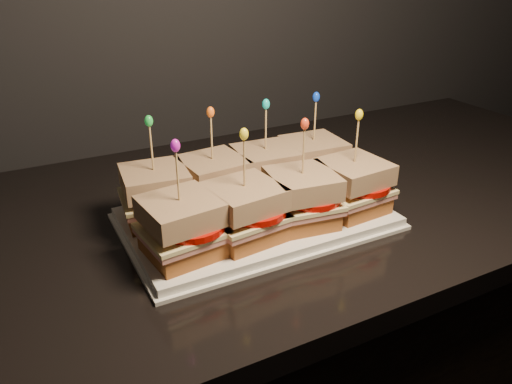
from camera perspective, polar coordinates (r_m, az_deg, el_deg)
name	(u,v)px	position (r m, az deg, el deg)	size (l,w,h in m)	color
granite_slab	(56,256)	(0.80, -21.92, -6.76)	(2.31, 0.69, 0.04)	black
platter	(256,218)	(0.79, 0.00, -3.02)	(0.40, 0.25, 0.02)	white
platter_rim	(256,222)	(0.79, 0.00, -3.40)	(0.41, 0.26, 0.01)	white
sandwich_0_bread_bot	(157,211)	(0.78, -11.20, -2.09)	(0.09, 0.09, 0.03)	brown
sandwich_0_ham	(157,201)	(0.77, -11.30, -0.99)	(0.10, 0.10, 0.01)	#C07164
sandwich_0_cheese	(156,197)	(0.77, -11.35, -0.52)	(0.10, 0.10, 0.01)	beige
sandwich_0_tomato	(165,192)	(0.76, -10.40, -0.01)	(0.09, 0.09, 0.01)	#AF0C04
sandwich_0_bread_top	(154,180)	(0.76, -11.53, 1.38)	(0.09, 0.09, 0.03)	#613111
sandwich_0_pick	(152,151)	(0.74, -11.83, 4.63)	(0.00, 0.00, 0.09)	tan
sandwich_0_frill	(149,121)	(0.73, -12.15, 7.95)	(0.01, 0.01, 0.02)	green
sandwich_1_bread_bot	(214,198)	(0.81, -4.82, -0.68)	(0.09, 0.09, 0.03)	brown
sandwich_1_ham	(214,189)	(0.80, -4.87, 0.39)	(0.10, 0.10, 0.01)	#C07164
sandwich_1_cheese	(213,185)	(0.80, -4.88, 0.85)	(0.10, 0.10, 0.01)	beige
sandwich_1_tomato	(222,180)	(0.79, -3.94, 1.35)	(0.09, 0.09, 0.01)	#AF0C04
sandwich_1_bread_top	(213,168)	(0.78, -4.96, 2.71)	(0.09, 0.09, 0.03)	#613111
sandwich_1_pick	(212,141)	(0.77, -5.09, 5.87)	(0.00, 0.00, 0.09)	tan
sandwich_1_frill	(211,112)	(0.75, -5.22, 9.09)	(0.01, 0.01, 0.02)	orange
sandwich_2_bread_bot	(265,187)	(0.84, 1.07, 0.62)	(0.09, 0.09, 0.03)	brown
sandwich_2_ham	(265,178)	(0.84, 1.08, 1.67)	(0.10, 0.10, 0.01)	#C07164
sandwich_2_cheese	(265,174)	(0.83, 1.08, 2.11)	(0.10, 0.10, 0.01)	beige
sandwich_2_tomato	(273,170)	(0.83, 2.01, 2.58)	(0.09, 0.09, 0.01)	#AF0C04
sandwich_2_bread_top	(266,158)	(0.82, 1.10, 3.89)	(0.09, 0.09, 0.03)	#613111
sandwich_2_pick	(266,131)	(0.81, 1.13, 6.93)	(0.00, 0.00, 0.09)	tan
sandwich_2_frill	(266,104)	(0.79, 1.15, 10.01)	(0.01, 0.01, 0.02)	#12C0B8
sandwich_3_bread_bot	(312,176)	(0.89, 6.42, 1.80)	(0.09, 0.09, 0.03)	brown
sandwich_3_ham	(312,167)	(0.88, 6.47, 2.80)	(0.10, 0.10, 0.01)	#C07164
sandwich_3_cheese	(313,164)	(0.88, 6.50, 3.22)	(0.10, 0.10, 0.01)	beige
sandwich_3_tomato	(321,160)	(0.88, 7.39, 3.67)	(0.09, 0.09, 0.01)	#AF0C04
sandwich_3_bread_top	(313,149)	(0.87, 6.59, 4.93)	(0.09, 0.09, 0.03)	#613111
sandwich_3_pick	(315,123)	(0.85, 6.74, 7.82)	(0.00, 0.00, 0.09)	tan
sandwich_3_frill	(316,97)	(0.84, 6.90, 10.74)	(0.01, 0.01, 0.02)	blue
sandwich_4_bread_bot	(183,245)	(0.68, -8.37, -6.00)	(0.09, 0.09, 0.03)	brown
sandwich_4_ham	(182,234)	(0.68, -8.46, -4.79)	(0.10, 0.10, 0.01)	#C07164
sandwich_4_cheese	(182,230)	(0.67, -8.50, -4.28)	(0.10, 0.10, 0.01)	beige
sandwich_4_tomato	(191,225)	(0.67, -7.40, -3.72)	(0.09, 0.09, 0.01)	#AF0C04
sandwich_4_bread_top	(180,211)	(0.66, -8.66, -2.17)	(0.09, 0.09, 0.03)	#613111
sandwich_4_pick	(178,179)	(0.64, -8.93, 1.48)	(0.00, 0.00, 0.09)	tan
sandwich_4_frill	(175,146)	(0.62, -9.20, 5.26)	(0.01, 0.01, 0.02)	#C019B8
sandwich_5_bread_bot	(245,229)	(0.72, -1.26, -4.24)	(0.09, 0.09, 0.03)	brown
sandwich_5_ham	(245,219)	(0.71, -1.28, -3.06)	(0.10, 0.10, 0.01)	#C07164
sandwich_5_cheese	(245,214)	(0.70, -1.28, -2.56)	(0.10, 0.10, 0.01)	beige
sandwich_5_tomato	(254,209)	(0.70, -0.19, -2.01)	(0.09, 0.09, 0.01)	#AF0C04
sandwich_5_bread_top	(245,196)	(0.69, -1.30, -0.51)	(0.09, 0.09, 0.03)	#613111
sandwich_5_pick	(244,166)	(0.67, -1.34, 3.01)	(0.00, 0.00, 0.09)	tan
sandwich_5_frill	(244,134)	(0.66, -1.38, 6.64)	(0.01, 0.01, 0.02)	yellow
sandwich_6_bread_bot	(301,215)	(0.76, 5.15, -2.58)	(0.09, 0.09, 0.03)	brown
sandwich_6_ham	(301,205)	(0.75, 5.20, -1.45)	(0.10, 0.10, 0.01)	#C07164
sandwich_6_cheese	(301,200)	(0.75, 5.22, -0.97)	(0.10, 0.10, 0.01)	beige
sandwich_6_tomato	(311,196)	(0.74, 6.27, -0.44)	(0.09, 0.09, 0.01)	#AF0C04
sandwich_6_bread_top	(302,183)	(0.73, 5.30, 0.99)	(0.09, 0.09, 0.03)	#613111
sandwich_6_pick	(304,154)	(0.72, 5.45, 4.34)	(0.00, 0.00, 0.09)	tan
sandwich_6_frill	(305,124)	(0.70, 5.60, 7.77)	(0.01, 0.01, 0.02)	red
sandwich_7_bread_bot	(351,202)	(0.81, 10.82, -1.09)	(0.09, 0.09, 0.03)	brown
sandwich_7_ham	(352,192)	(0.80, 10.92, -0.01)	(0.10, 0.10, 0.01)	#C07164
sandwich_7_cheese	(352,188)	(0.80, 10.96, 0.44)	(0.10, 0.10, 0.01)	beige
sandwich_7_tomato	(361,184)	(0.80, 11.95, 0.94)	(0.09, 0.09, 0.01)	#AF0C04
sandwich_7_bread_top	(354,172)	(0.78, 11.13, 2.29)	(0.09, 0.09, 0.03)	#613111
sandwich_7_pick	(356,144)	(0.77, 11.41, 5.45)	(0.00, 0.00, 0.09)	tan
sandwich_7_frill	(359,115)	(0.75, 11.71, 8.66)	(0.01, 0.01, 0.02)	yellow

